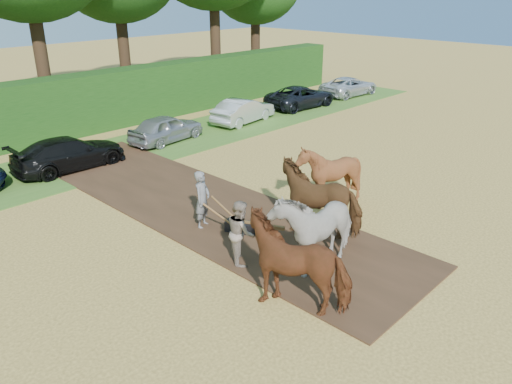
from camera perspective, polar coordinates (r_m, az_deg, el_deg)
ground at (r=12.73m, az=8.86°, el=-12.45°), size 120.00×120.00×0.00m
earth_strip at (r=17.87m, az=-6.70°, el=-1.37°), size 4.50×17.00×0.05m
grass_verge at (r=22.77m, az=-21.03°, el=2.58°), size 50.00×5.00×0.03m
hedgerow at (r=26.41m, az=-25.85°, el=7.84°), size 46.00×1.60×3.00m
spectator_near at (r=13.83m, az=-1.76°, el=-4.59°), size 1.09×1.14×1.86m
plough_team at (r=14.75m, az=6.63°, el=-2.04°), size 7.53×6.63×2.29m
parked_cars at (r=23.97m, az=-14.59°, el=6.05°), size 40.96×3.01×1.45m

